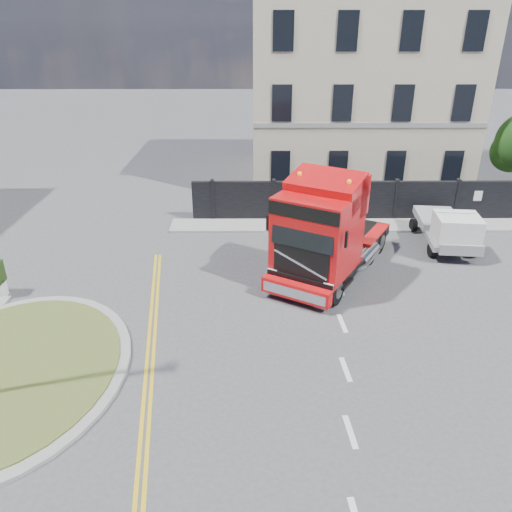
{
  "coord_description": "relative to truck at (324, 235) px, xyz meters",
  "views": [
    {
      "loc": [
        0.02,
        -14.34,
        9.16
      ],
      "look_at": [
        0.09,
        1.04,
        1.8
      ],
      "focal_mm": 35.0,
      "sensor_mm": 36.0,
      "label": 1
    }
  ],
  "objects": [
    {
      "name": "georgian_building",
      "position": [
        3.34,
        13.74,
        3.92
      ],
      "size": [
        12.3,
        10.3,
        12.8
      ],
      "color": "beige",
      "rests_on": "ground"
    },
    {
      "name": "truck",
      "position": [
        0.0,
        0.0,
        0.0
      ],
      "size": [
        5.7,
        7.24,
        4.13
      ],
      "rotation": [
        0.0,
        0.0,
        -0.53
      ],
      "color": "black",
      "rests_on": "ground"
    },
    {
      "name": "pavement_far",
      "position": [
        3.34,
        5.34,
        -1.79
      ],
      "size": [
        20.0,
        1.6,
        0.12
      ],
      "primitive_type": "cube",
      "color": "gray",
      "rests_on": "ground"
    },
    {
      "name": "flatbed_pickup",
      "position": [
        5.77,
        2.48,
        -0.86
      ],
      "size": [
        2.21,
        4.57,
        1.83
      ],
      "rotation": [
        0.0,
        0.0,
        -0.11
      ],
      "color": "gray",
      "rests_on": "ground"
    },
    {
      "name": "hoarding_fence",
      "position": [
        3.9,
        6.24,
        -0.85
      ],
      "size": [
        18.8,
        0.25,
        2.0
      ],
      "color": "black",
      "rests_on": "ground"
    },
    {
      "name": "traffic_island",
      "position": [
        -9.66,
        -5.76,
        -1.77
      ],
      "size": [
        6.8,
        6.8,
        0.17
      ],
      "color": "gray",
      "rests_on": "ground"
    },
    {
      "name": "ground",
      "position": [
        -2.66,
        -2.76,
        -1.85
      ],
      "size": [
        120.0,
        120.0,
        0.0
      ],
      "primitive_type": "plane",
      "color": "#424244",
      "rests_on": "ground"
    }
  ]
}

